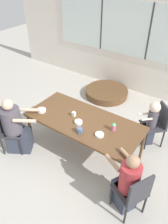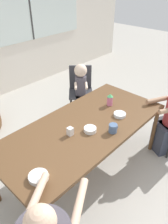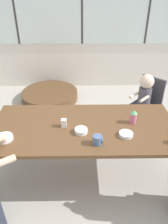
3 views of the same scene
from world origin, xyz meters
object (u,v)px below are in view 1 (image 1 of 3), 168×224
Objects in this scene: bowl_cereal at (41,110)px; bowl_fruit at (78,122)px; person_woman_green_shirt at (16,129)px; milk_carton_small at (74,114)px; chair_for_man_blue_shirt at (135,192)px; chair_for_woman_green_shirt at (6,128)px; chair_for_toddler at (158,122)px; folded_table_stack at (107,92)px; coffee_mug at (80,130)px; bowl_white_shallow at (100,135)px; person_man_blue_shirt at (127,184)px; sippy_cup at (114,127)px; person_toddler at (150,123)px.

bowl_cereal is 1.24× the size of bowl_fruit.
person_woman_green_shirt is 1.12m from milk_carton_small.
bowl_cereal is (-2.08, 0.42, 0.25)m from chair_for_man_blue_shirt.
milk_carton_small is (1.00, 0.75, 0.28)m from chair_for_woman_green_shirt.
chair_for_toddler is 5.14× the size of bowl_cereal.
coffee_mug is at bearing -71.06° from folded_table_stack.
bowl_fruit is (-1.31, 0.53, 0.26)m from chair_for_man_blue_shirt.
chair_for_man_blue_shirt is 1.23m from coffee_mug.
bowl_white_shallow is (1.64, 0.57, 0.25)m from chair_for_woman_green_shirt.
person_woman_green_shirt is 8.35× the size of bowl_fruit.
person_man_blue_shirt reaches higher than bowl_cereal.
person_man_blue_shirt is 0.96× the size of folded_table_stack.
chair_for_woman_green_shirt and chair_for_toddler have the same top height.
bowl_fruit is (-0.58, -0.18, -0.06)m from sippy_cup.
folded_table_stack is (-1.57, 1.11, -0.41)m from person_toddler.
bowl_fruit is at bearing 86.41° from chair_for_woman_green_shirt.
chair_for_man_blue_shirt is 1.65m from milk_carton_small.
sippy_cup reaches higher than chair_for_woman_green_shirt.
person_woman_green_shirt is at bearing -155.92° from sippy_cup.
sippy_cup reaches higher than chair_for_man_blue_shirt.
bowl_fruit is at bearing -73.41° from folded_table_stack.
chair_for_man_blue_shirt is at bearing 148.42° from person_toddler.
bowl_fruit is (1.18, 0.64, 0.26)m from chair_for_woman_green_shirt.
chair_for_toddler is 2.00m from folded_table_stack.
bowl_white_shallow is at bearing 111.32° from person_toddler.
person_woman_green_shirt is 1.60m from bowl_white_shallow.
folded_table_stack is at bearing 106.59° from bowl_fruit.
milk_carton_small is 2.18m from folded_table_stack.
person_toddler is 10.74× the size of milk_carton_small.
folded_table_stack is (-1.22, 1.96, -0.74)m from sippy_cup.
bowl_fruit is at bearing 95.56° from person_man_blue_shirt.
person_woman_green_shirt is 1.16× the size of person_toddler.
sippy_cup is at bearing 16.96° from bowl_fruit.
person_toddler is (2.12, 1.66, -0.02)m from chair_for_woman_green_shirt.
folded_table_stack is at bearing 86.59° from bowl_cereal.
bowl_fruit is at bearing 94.91° from chair_for_man_blue_shirt.
person_woman_green_shirt reaches higher than milk_carton_small.
chair_for_man_blue_shirt is at bearing -21.91° from bowl_fruit.
person_woman_green_shirt is 1.21m from bowl_fruit.
chair_for_toddler reaches higher than bowl_fruit.
coffee_mug is at bearing -4.94° from bowl_cereal.
bowl_white_shallow is (-0.47, -1.09, 0.27)m from person_toddler.
person_man_blue_shirt is at bearing 90.00° from chair_for_man_blue_shirt.
person_woman_green_shirt is 2.53m from person_toddler.
person_toddler is at bearing 96.68° from person_woman_green_shirt.
person_toddler is (-0.23, 1.48, 0.01)m from person_man_blue_shirt.
chair_for_woman_green_shirt reaches higher than bowl_fruit.
chair_for_man_blue_shirt is 9.55× the size of milk_carton_small.
chair_for_woman_green_shirt is 8.90× the size of coffee_mug.
chair_for_woman_green_shirt is 1.97m from sippy_cup.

